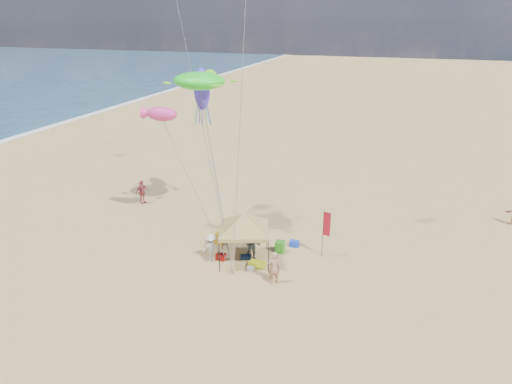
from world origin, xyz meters
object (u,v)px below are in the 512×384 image
Objects in this scene: canopy_tent at (244,216)px; chair_yellow at (220,238)px; person_near_a at (274,268)px; person_near_b at (252,245)px; cooler_red at (221,257)px; chair_green at (280,247)px; person_far_a at (142,192)px; beach_cart at (257,264)px; person_near_c at (212,248)px; cooler_blue at (294,244)px; feather_flag at (326,227)px.

chair_yellow is (-2.16, 1.48, -2.44)m from canopy_tent.
canopy_tent is 2.83× the size of person_near_a.
canopy_tent is 1.93m from person_near_b.
cooler_red is 2.08m from chair_yellow.
chair_yellow is 0.38× the size of person_near_b.
chair_green is at bearing 1.58° from chair_yellow.
person_near_a is at bearing -98.89° from person_far_a.
chair_yellow is at bearing 136.77° from person_near_b.
person_far_a reaches higher than cooler_red.
person_near_b is (-0.52, 0.69, 0.72)m from beach_cart.
person_near_b is (-1.85, 1.99, 0.01)m from person_near_a.
person_near_b reaches higher than person_near_a.
person_near_a reaches higher than beach_cart.
person_near_c is 0.92× the size of person_far_a.
canopy_tent is at bearing -132.46° from cooler_blue.
cooler_red is 2.25m from beach_cart.
person_near_c is at bearing -176.49° from beach_cart.
person_near_b reaches higher than person_near_c.
chair_yellow is at bearing -73.80° from person_near_a.
chair_green is 0.38× the size of person_near_b.
canopy_tent reaches higher than person_far_a.
person_far_a is (-8.02, 4.27, 0.55)m from chair_yellow.
person_near_c is (-2.69, -0.17, 0.63)m from beach_cart.
chair_yellow is 0.39× the size of person_near_a.
person_near_b reaches higher than beach_cart.
person_near_b is (0.44, 0.17, -1.87)m from canopy_tent.
person_near_a is 1.01× the size of person_far_a.
feather_flag is 5.37× the size of cooler_red.
cooler_blue is 4.61m from chair_yellow.
canopy_tent is 11.84m from person_far_a.
cooler_blue is 3.12m from person_near_b.
person_far_a is at bearing 150.49° from canopy_tent.
person_near_b is at bearing -84.22° from person_near_a.
person_near_a is at bearing -79.80° from chair_green.
person_near_a reaches higher than cooler_red.
person_far_a is (-10.62, 5.59, -0.02)m from person_near_b.
person_near_c is at bearing -174.95° from person_near_b.
feather_flag reaches higher than person_far_a.
chair_yellow is at bearing 147.22° from beach_cart.
person_near_a is (-0.03, -4.36, 0.72)m from cooler_blue.
canopy_tent is 2.93m from cooler_red.
chair_yellow is at bearing -94.05° from person_near_c.
canopy_tent is 2.81m from beach_cart.
beach_cart is (0.96, -0.52, -2.59)m from canopy_tent.
person_near_a is at bearing -21.67° from cooler_red.
feather_flag is 2.74m from cooler_blue.
beach_cart is at bearing -97.01° from person_far_a.
person_far_a is at bearing 160.62° from chair_green.
person_near_a reaches higher than cooler_blue.
chair_yellow is 0.42× the size of person_near_c.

